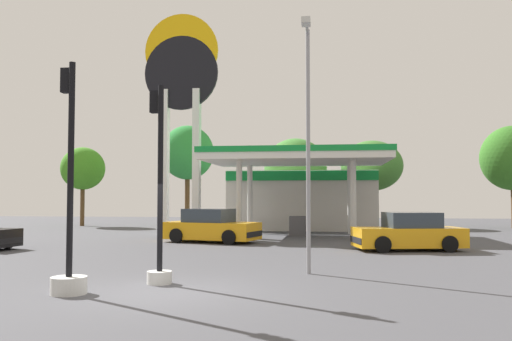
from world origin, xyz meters
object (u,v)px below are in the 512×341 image
(car_1, at_px, (409,233))
(tree_1, at_px, (188,153))
(traffic_signal_0, at_px, (69,237))
(tree_4, at_px, (512,158))
(traffic_signal_1, at_px, (159,216))
(tree_2, at_px, (295,168))
(car_2, at_px, (211,227))
(corner_streetlamp, at_px, (308,125))
(station_pole_sign, at_px, (181,92))
(tree_3, at_px, (372,166))
(tree_0, at_px, (83,169))

(car_1, distance_m, tree_1, 21.63)
(traffic_signal_0, relative_size, tree_4, 0.74)
(traffic_signal_1, xyz_separation_m, tree_4, (16.99, 26.48, 3.19))
(tree_2, bearing_deg, traffic_signal_1, -93.76)
(car_2, relative_size, corner_streetlamp, 0.69)
(traffic_signal_0, height_order, traffic_signal_1, traffic_signal_0)
(car_1, bearing_deg, tree_2, 107.38)
(tree_2, distance_m, corner_streetlamp, 25.63)
(corner_streetlamp, bearing_deg, tree_1, 112.30)
(traffic_signal_1, distance_m, tree_1, 26.71)
(car_2, bearing_deg, station_pole_sign, 120.66)
(car_2, height_order, tree_1, tree_1)
(car_2, bearing_deg, car_1, -18.01)
(station_pole_sign, distance_m, tree_2, 12.64)
(traffic_signal_1, relative_size, tree_3, 0.79)
(tree_0, bearing_deg, traffic_signal_1, -61.15)
(tree_3, bearing_deg, tree_2, 176.97)
(tree_0, xyz_separation_m, tree_3, (21.54, 1.72, 0.16))
(traffic_signal_0, relative_size, corner_streetlamp, 0.75)
(tree_4, bearing_deg, corner_streetlamp, -118.61)
(traffic_signal_0, distance_m, tree_1, 28.08)
(car_1, relative_size, car_2, 0.95)
(car_2, bearing_deg, tree_1, 109.38)
(tree_3, xyz_separation_m, corner_streetlamp, (-3.76, -25.27, -0.24))
(traffic_signal_0, height_order, tree_1, tree_1)
(tree_4, bearing_deg, car_2, -142.50)
(traffic_signal_1, distance_m, corner_streetlamp, 4.91)
(car_2, xyz_separation_m, corner_streetlamp, (5.02, -10.34, 3.48))
(tree_1, distance_m, tree_4, 23.05)
(tree_3, relative_size, corner_streetlamp, 0.90)
(station_pole_sign, height_order, tree_1, station_pole_sign)
(tree_1, bearing_deg, corner_streetlamp, -67.70)
(station_pole_sign, relative_size, tree_1, 1.73)
(corner_streetlamp, bearing_deg, tree_0, 127.05)
(car_2, relative_size, tree_0, 0.81)
(tree_3, bearing_deg, tree_4, -5.09)
(car_1, height_order, tree_0, tree_0)
(car_2, height_order, tree_3, tree_3)
(traffic_signal_0, distance_m, tree_4, 33.90)
(tree_0, bearing_deg, corner_streetlamp, -52.95)
(station_pole_sign, relative_size, tree_4, 1.80)
(tree_2, height_order, tree_4, tree_4)
(traffic_signal_0, relative_size, tree_1, 0.71)
(tree_2, xyz_separation_m, tree_3, (5.62, -0.30, 0.09))
(traffic_signal_0, height_order, tree_3, tree_3)
(car_2, xyz_separation_m, tree_1, (-4.69, 13.34, 4.69))
(tree_2, relative_size, corner_streetlamp, 0.94)
(tree_0, bearing_deg, station_pole_sign, -40.28)
(traffic_signal_0, bearing_deg, car_1, 51.08)
(car_1, bearing_deg, tree_3, 90.14)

